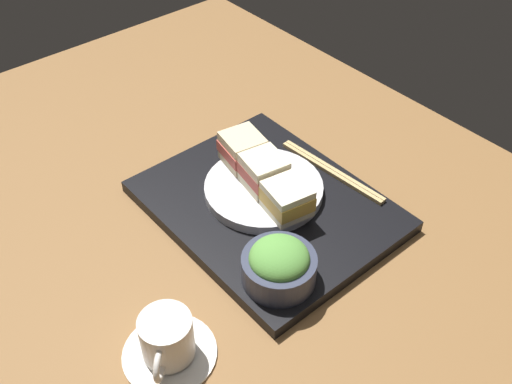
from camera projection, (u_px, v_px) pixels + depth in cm
name	position (u px, v px, depth cm)	size (l,w,h in cm)	color
ground_plane	(239.00, 230.00, 97.47)	(140.00, 100.00, 3.00)	brown
serving_tray	(267.00, 206.00, 97.98)	(39.26, 31.47, 2.11)	black
sandwich_plate	(264.00, 189.00, 98.25)	(19.64, 19.64, 1.72)	silver
sandwich_near	(287.00, 199.00, 91.58)	(7.88, 7.32, 4.94)	#EFE5C1
sandwich_middle	(264.00, 172.00, 95.78)	(8.02, 7.41, 5.60)	beige
sandwich_far	(243.00, 149.00, 100.28)	(7.83, 7.59, 5.39)	beige
salad_bowl	(279.00, 265.00, 83.29)	(10.73, 10.73, 6.65)	#33384C
chopsticks_pair	(332.00, 171.00, 102.35)	(21.93, 3.06, 0.70)	tan
coffee_cup	(167.00, 341.00, 76.31)	(12.55, 12.55, 7.30)	silver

